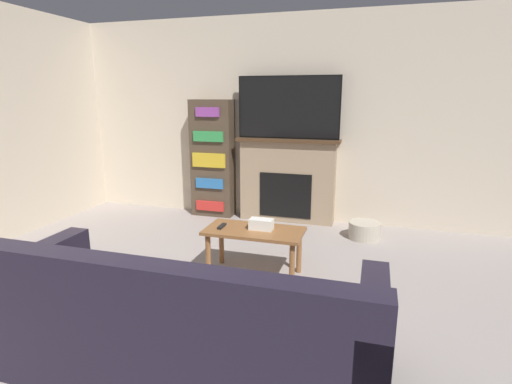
{
  "coord_description": "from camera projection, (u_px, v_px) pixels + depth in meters",
  "views": [
    {
      "loc": [
        1.17,
        -1.32,
        1.68
      ],
      "look_at": [
        0.05,
        2.42,
        0.73
      ],
      "focal_mm": 28.0,
      "sensor_mm": 36.0,
      "label": 1
    }
  ],
  "objects": [
    {
      "name": "tv",
      "position": [
        288.0,
        108.0,
        5.13
      ],
      "size": [
        1.33,
        0.03,
        0.8
      ],
      "color": "black",
      "rests_on": "fireplace"
    },
    {
      "name": "wall_back",
      "position": [
        286.0,
        121.0,
        5.34
      ],
      "size": [
        6.89,
        0.06,
        2.7
      ],
      "color": "beige",
      "rests_on": "ground_plane"
    },
    {
      "name": "storage_basket",
      "position": [
        365.0,
        230.0,
        4.8
      ],
      "size": [
        0.38,
        0.38,
        0.2
      ],
      "color": "#BCB29E",
      "rests_on": "ground_plane"
    },
    {
      "name": "remote_control",
      "position": [
        222.0,
        226.0,
        3.8
      ],
      "size": [
        0.04,
        0.15,
        0.02
      ],
      "color": "black",
      "rests_on": "coffee_table"
    },
    {
      "name": "fireplace",
      "position": [
        287.0,
        180.0,
        5.38
      ],
      "size": [
        1.37,
        0.28,
        1.13
      ],
      "color": "tan",
      "rests_on": "ground_plane"
    },
    {
      "name": "tissue_box",
      "position": [
        261.0,
        224.0,
        3.74
      ],
      "size": [
        0.22,
        0.12,
        0.1
      ],
      "color": "white",
      "rests_on": "coffee_table"
    },
    {
      "name": "coffee_table",
      "position": [
        254.0,
        237.0,
        3.76
      ],
      "size": [
        0.92,
        0.46,
        0.45
      ],
      "color": "brown",
      "rests_on": "ground_plane"
    },
    {
      "name": "couch",
      "position": [
        181.0,
        329.0,
        2.42
      ],
      "size": [
        2.37,
        0.89,
        0.86
      ],
      "color": "black",
      "rests_on": "ground_plane"
    },
    {
      "name": "bookshelf",
      "position": [
        213.0,
        159.0,
        5.6
      ],
      "size": [
        0.59,
        0.29,
        1.62
      ],
      "color": "#4C3D2D",
      "rests_on": "ground_plane"
    }
  ]
}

